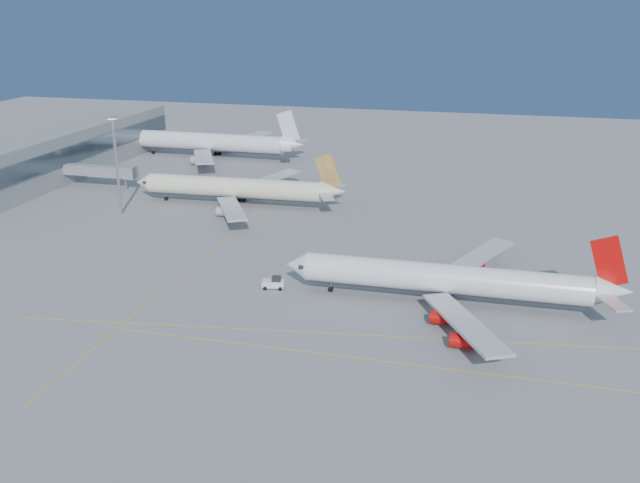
# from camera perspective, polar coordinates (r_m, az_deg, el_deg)

# --- Properties ---
(ground) EXTENTS (500.00, 500.00, 0.00)m
(ground) POSITION_cam_1_polar(r_m,az_deg,el_deg) (127.36, 3.27, -6.29)
(ground) COLOR slate
(ground) RESTS_ON ground
(terminal) EXTENTS (18.40, 110.00, 15.00)m
(terminal) POSITION_cam_1_polar(r_m,az_deg,el_deg) (245.32, -19.84, 6.81)
(terminal) COLOR gray
(terminal) RESTS_ON ground
(jet_bridge) EXTENTS (23.60, 3.60, 6.90)m
(jet_bridge) POSITION_cam_1_polar(r_m,az_deg,el_deg) (223.44, -16.94, 5.40)
(jet_bridge) COLOR gray
(jet_bridge) RESTS_ON ground
(taxiway_lines) EXTENTS (118.86, 140.00, 0.02)m
(taxiway_lines) POSITION_cam_1_polar(r_m,az_deg,el_deg) (136.22, -2.29, -4.53)
(taxiway_lines) COLOR #E2A60C
(taxiway_lines) RESTS_ON ground
(airliner_virgin) EXTENTS (63.34, 57.07, 15.67)m
(airliner_virgin) POSITION_cam_1_polar(r_m,az_deg,el_deg) (134.20, 10.46, -3.04)
(airliner_virgin) COLOR white
(airliner_virgin) RESTS_ON ground
(airliner_etihad) EXTENTS (60.40, 55.84, 15.78)m
(airliner_etihad) POSITION_cam_1_polar(r_m,az_deg,el_deg) (197.14, -6.56, 4.27)
(airliner_etihad) COLOR beige
(airliner_etihad) RESTS_ON ground
(airliner_third) EXTENTS (67.62, 62.52, 18.18)m
(airliner_third) POSITION_cam_1_polar(r_m,az_deg,el_deg) (259.07, -8.52, 7.85)
(airliner_third) COLOR white
(airliner_third) RESTS_ON ground
(pushback_tug) EXTENTS (4.59, 3.26, 2.40)m
(pushback_tug) POSITION_cam_1_polar(r_m,az_deg,el_deg) (140.46, -3.71, -3.32)
(pushback_tug) COLOR white
(pushback_tug) RESTS_ON ground
(light_mast) EXTENTS (2.23, 2.23, 25.84)m
(light_mast) POSITION_cam_1_polar(r_m,az_deg,el_deg) (192.57, -16.01, 6.51)
(light_mast) COLOR gray
(light_mast) RESTS_ON ground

